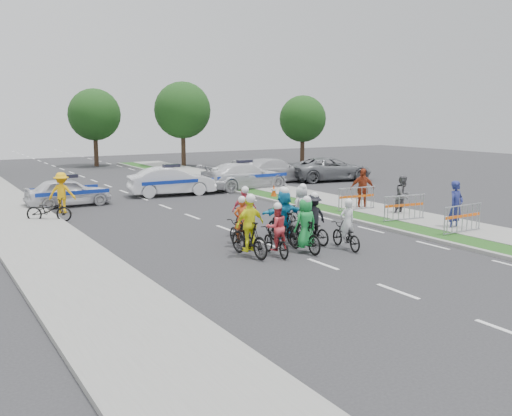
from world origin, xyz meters
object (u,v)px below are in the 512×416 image
rider_1 (305,230)px  cone_0 (287,201)px  rider_0 (346,232)px  barrier_0 (462,220)px  rider_6 (241,230)px  tree_1 (183,110)px  police_car_0 (68,192)px  marshal_hiviz (62,193)px  rider_3 (249,233)px  rider_7 (301,214)px  spectator_0 (456,206)px  spectator_2 (362,189)px  tree_4 (94,115)px  rider_8 (282,217)px  rider_2 (276,236)px  rider_9 (244,217)px  rider_5 (283,220)px  rider_4 (313,223)px  police_car_2 (245,176)px  barrier_2 (357,200)px  barrier_1 (404,209)px  spectator_1 (403,196)px  tree_2 (303,119)px  parked_bike (49,210)px  police_car_1 (172,181)px  civilian_sedan (273,170)px  civilian_suv (331,169)px  cone_1 (274,192)px

rider_1 → cone_0: bearing=-118.9°
rider_0 → barrier_0: 4.93m
rider_6 → tree_1: size_ratio=0.25×
police_car_0 → marshal_hiviz: bearing=158.9°
rider_3 → rider_7: 3.89m
spectator_0 → spectator_2: bearing=83.5°
tree_4 → rider_8: bearing=-93.5°
rider_2 → rider_9: bearing=-94.5°
rider_5 → tree_4: size_ratio=0.31×
barrier_0 → tree_4: (-3.70, 33.46, 3.63)m
rider_4 → police_car_2: rider_4 is taller
rider_2 → cone_0: size_ratio=2.43×
barrier_2 → cone_0: bearing=131.9°
barrier_1 → police_car_0: bearing=133.0°
rider_7 → spectator_1: bearing=176.9°
marshal_hiviz → barrier_2: size_ratio=0.90×
rider_5 → rider_6: size_ratio=1.13×
rider_1 → cone_0: 8.27m
rider_9 → police_car_2: 12.56m
rider_0 → rider_9: rider_9 is taller
rider_1 → barrier_2: size_ratio=0.91×
barrier_0 → tree_2: (11.30, 25.46, 3.27)m
barrier_2 → police_car_0: bearing=141.4°
barrier_0 → parked_bike: 15.99m
tree_2 → tree_4: 17.00m
rider_8 → police_car_1: (0.60, 11.44, 0.08)m
civilian_sedan → rider_8: bearing=140.2°
spectator_2 → spectator_1: bearing=-46.0°
rider_0 → civilian_sedan: (7.63, 16.14, 0.21)m
marshal_hiviz → parked_bike: bearing=91.3°
rider_2 → spectator_1: (8.41, 2.94, 0.24)m
parked_bike → tree_1: (14.43, 19.05, 4.06)m
rider_0 → civilian_suv: rider_0 is taller
tree_1 → barrier_2: bearing=-95.5°
cone_0 → rider_2: bearing=-126.5°
police_car_1 → cone_1: (4.06, -3.76, -0.41)m
rider_9 → tree_1: tree_1 is taller
barrier_0 → barrier_2: bearing=90.0°
rider_5 → tree_1: bearing=-108.8°
police_car_1 → rider_0: bearing=-171.0°
spectator_0 → rider_6: bearing=161.5°
civilian_suv → barrier_0: civilian_suv is taller
rider_0 → barrier_2: (4.89, 5.09, 0.00)m
rider_1 → tree_1: 30.06m
parked_bike → spectator_2: bearing=-77.2°
civilian_suv → barrier_2: size_ratio=2.70×
spectator_1 → tree_1: bearing=78.8°
barrier_0 → parked_bike: bearing=139.4°
rider_7 → rider_5: bearing=25.3°
rider_9 → spectator_2: spectator_2 is taller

